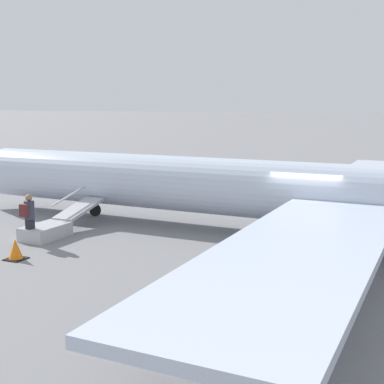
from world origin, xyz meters
TOP-DOWN VIEW (x-y plane):
  - ground_plane at (0.00, 0.00)m, footprint 600.00×600.00m
  - airplane_main at (-0.90, 0.02)m, footprint 34.33×26.63m
  - boarding_stairs at (8.77, 3.48)m, footprint 1.13×4.03m
  - passenger at (8.86, 4.62)m, footprint 0.36×0.54m
  - traffic_cone_near_stairs at (7.86, 6.42)m, footprint 0.60×0.60m

SIDE VIEW (x-z plane):
  - ground_plane at x=0.00m, z-range 0.00..0.00m
  - traffic_cone_near_stairs at x=7.86m, z-range -0.02..0.64m
  - boarding_stairs at x=8.77m, z-range -0.41..1.11m
  - passenger at x=8.86m, z-range 0.13..1.87m
  - airplane_main at x=-0.90m, z-range -1.17..4.61m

